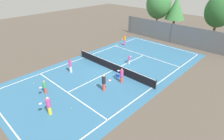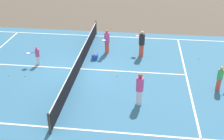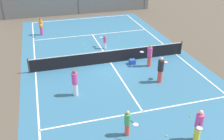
# 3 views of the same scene
# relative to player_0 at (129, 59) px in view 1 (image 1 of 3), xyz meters

# --- Properties ---
(ground_plane) EXTENTS (80.00, 80.00, 0.00)m
(ground_plane) POSITION_rel_player_0_xyz_m (-0.28, -2.78, -0.64)
(ground_plane) COLOR brown
(court_surface) EXTENTS (13.00, 25.00, 0.01)m
(court_surface) POSITION_rel_player_0_xyz_m (-0.28, -2.78, -0.63)
(court_surface) COLOR teal
(court_surface) RESTS_ON ground_plane
(tennis_net) EXTENTS (11.90, 0.10, 1.10)m
(tennis_net) POSITION_rel_player_0_xyz_m (-0.28, -2.78, -0.13)
(tennis_net) COLOR #333833
(tennis_net) RESTS_ON ground_plane
(perimeter_fence) EXTENTS (18.00, 0.12, 3.20)m
(perimeter_fence) POSITION_rel_player_0_xyz_m (-0.28, 11.22, 0.96)
(perimeter_fence) COLOR slate
(perimeter_fence) RESTS_ON ground_plane
(tree_0) EXTENTS (4.35, 3.96, 7.63)m
(tree_0) POSITION_rel_player_0_xyz_m (4.59, 16.80, 4.36)
(tree_0) COLOR brown
(tree_0) RESTS_ON ground_plane
(tree_1) EXTENTS (3.65, 3.65, 6.63)m
(tree_1) POSITION_rel_player_0_xyz_m (-2.88, 17.20, 3.94)
(tree_1) COLOR brown
(tree_1) RESTS_ON ground_plane
(tree_2) EXTENTS (4.74, 4.49, 8.08)m
(tree_2) POSITION_rel_player_0_xyz_m (-5.88, 15.92, 4.59)
(tree_2) COLOR brown
(tree_2) RESTS_ON ground_plane
(player_0) EXTENTS (0.53, 0.84, 1.22)m
(player_0) POSITION_rel_player_0_xyz_m (0.00, 0.00, 0.00)
(player_0) COLOR silver
(player_0) RESTS_ON ground_plane
(player_1) EXTENTS (0.92, 0.73, 1.78)m
(player_1) POSITION_rel_player_0_xyz_m (2.02, -6.45, 0.28)
(player_1) COLOR #E54C3F
(player_1) RESTS_ON ground_plane
(player_2) EXTENTS (0.37, 0.37, 1.72)m
(player_2) POSITION_rel_player_0_xyz_m (-3.52, -6.49, 0.24)
(player_2) COLOR silver
(player_2) RESTS_ON ground_plane
(player_3) EXTENTS (0.40, 0.93, 1.68)m
(player_3) POSITION_rel_player_0_xyz_m (-4.96, 4.94, 0.23)
(player_3) COLOR #D14799
(player_3) RESTS_ON ground_plane
(player_4) EXTENTS (0.94, 0.51, 1.66)m
(player_4) POSITION_rel_player_0_xyz_m (2.26, -4.11, 0.22)
(player_4) COLOR #E54C3F
(player_4) RESTS_ON ground_plane
(player_5) EXTENTS (0.58, 0.87, 1.41)m
(player_5) POSITION_rel_player_0_xyz_m (-1.69, -10.70, 0.10)
(player_5) COLOR #E54C3F
(player_5) RESTS_ON ground_plane
(player_6) EXTENTS (0.72, 0.90, 1.71)m
(player_6) POSITION_rel_player_0_xyz_m (1.29, -11.94, 0.25)
(player_6) COLOR yellow
(player_6) RESTS_ON ground_plane
(ball_crate) EXTENTS (0.43, 0.37, 0.43)m
(ball_crate) POSITION_rel_player_0_xyz_m (1.21, -3.44, -0.45)
(ball_crate) COLOR blue
(ball_crate) RESTS_ON ground_plane
(tennis_ball_0) EXTENTS (0.07, 0.07, 0.07)m
(tennis_ball_0) POSITION_rel_player_0_xyz_m (-2.11, 5.67, -0.60)
(tennis_ball_0) COLOR #CCE533
(tennis_ball_0) RESTS_ON ground_plane
(tennis_ball_1) EXTENTS (0.07, 0.07, 0.07)m
(tennis_ball_1) POSITION_rel_player_0_xyz_m (1.99, -10.32, -0.60)
(tennis_ball_1) COLOR #CCE533
(tennis_ball_1) RESTS_ON ground_plane
(tennis_ball_2) EXTENTS (0.07, 0.07, 0.07)m
(tennis_ball_2) POSITION_rel_player_0_xyz_m (-3.79, 4.27, -0.60)
(tennis_ball_2) COLOR #CCE533
(tennis_ball_2) RESTS_ON ground_plane
(tennis_ball_3) EXTENTS (0.07, 0.07, 0.07)m
(tennis_ball_3) POSITION_rel_player_0_xyz_m (-2.94, 3.87, -0.60)
(tennis_ball_3) COLOR #CCE533
(tennis_ball_3) RESTS_ON ground_plane
(tennis_ball_4) EXTENTS (0.07, 0.07, 0.07)m
(tennis_ball_4) POSITION_rel_player_0_xyz_m (4.88, -1.47, -0.60)
(tennis_ball_4) COLOR #CCE533
(tennis_ball_4) RESTS_ON ground_plane
(tennis_ball_5) EXTENTS (0.07, 0.07, 0.07)m
(tennis_ball_5) POSITION_rel_player_0_xyz_m (-4.30, -10.70, -0.60)
(tennis_ball_5) COLOR #CCE533
(tennis_ball_5) RESTS_ON ground_plane
(tennis_ball_6) EXTENTS (0.07, 0.07, 0.07)m
(tennis_ball_6) POSITION_rel_player_0_xyz_m (-1.60, 1.22, -0.60)
(tennis_ball_6) COLOR #CCE533
(tennis_ball_6) RESTS_ON ground_plane
(tennis_ball_7) EXTENTS (0.07, 0.07, 0.07)m
(tennis_ball_7) POSITION_rel_player_0_xyz_m (-0.89, -5.11, -0.60)
(tennis_ball_7) COLOR #CCE533
(tennis_ball_7) RESTS_ON ground_plane
(tennis_ball_8) EXTENTS (0.07, 0.07, 0.07)m
(tennis_ball_8) POSITION_rel_player_0_xyz_m (-3.64, 5.22, -0.60)
(tennis_ball_8) COLOR #CCE533
(tennis_ball_8) RESTS_ON ground_plane
(tennis_ball_9) EXTENTS (0.07, 0.07, 0.07)m
(tennis_ball_9) POSITION_rel_player_0_xyz_m (0.08, -11.32, -0.60)
(tennis_ball_9) COLOR #CCE533
(tennis_ball_9) RESTS_ON ground_plane
(tennis_ball_10) EXTENTS (0.07, 0.07, 0.07)m
(tennis_ball_10) POSITION_rel_player_0_xyz_m (0.69, -6.41, -0.60)
(tennis_ball_10) COLOR #CCE533
(tennis_ball_10) RESTS_ON ground_plane
(tennis_ball_11) EXTENTS (0.07, 0.07, 0.07)m
(tennis_ball_11) POSITION_rel_player_0_xyz_m (-1.56, 0.25, -0.60)
(tennis_ball_11) COLOR #CCE533
(tennis_ball_11) RESTS_ON ground_plane
(tennis_ball_12) EXTENTS (0.07, 0.07, 0.07)m
(tennis_ball_12) POSITION_rel_player_0_xyz_m (1.09, 4.23, -0.60)
(tennis_ball_12) COLOR #CCE533
(tennis_ball_12) RESTS_ON ground_plane
(tennis_ball_13) EXTENTS (0.07, 0.07, 0.07)m
(tennis_ball_13) POSITION_rel_player_0_xyz_m (4.70, 1.77, -0.60)
(tennis_ball_13) COLOR #CCE533
(tennis_ball_13) RESTS_ON ground_plane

